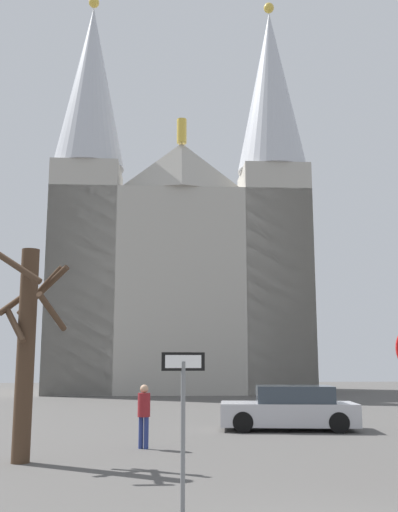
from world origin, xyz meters
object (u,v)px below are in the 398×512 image
object	(u,v)px
pedestrian_walking	(144,410)
cathedral	(180,264)
one_way_arrow_sign	(183,407)
parked_car_near_silver	(290,409)
bare_tree	(27,343)

from	to	relation	value
pedestrian_walking	cathedral	bearing A→B (deg)	84.33
one_way_arrow_sign	parked_car_near_silver	xyz separation A→B (m)	(4.25, 10.41, -0.83)
bare_tree	pedestrian_walking	world-z (taller)	bare_tree
one_way_arrow_sign	parked_car_near_silver	size ratio (longest dim) A/B	0.50
one_way_arrow_sign	cathedral	bearing A→B (deg)	86.18
one_way_arrow_sign	pedestrian_walking	world-z (taller)	one_way_arrow_sign
parked_car_near_silver	pedestrian_walking	size ratio (longest dim) A/B	2.89
one_way_arrow_sign	bare_tree	world-z (taller)	bare_tree
parked_car_near_silver	one_way_arrow_sign	bearing A→B (deg)	-112.21
cathedral	parked_car_near_silver	size ratio (longest dim) A/B	6.51
pedestrian_walking	parked_car_near_silver	bearing A→B (deg)	38.63
one_way_arrow_sign	pedestrian_walking	xyz separation A→B (m)	(-0.51, 6.61, -0.54)
bare_tree	pedestrian_walking	xyz separation A→B (m)	(2.66, 1.89, -1.62)
cathedral	pedestrian_walking	size ratio (longest dim) A/B	18.79
cathedral	one_way_arrow_sign	world-z (taller)	cathedral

